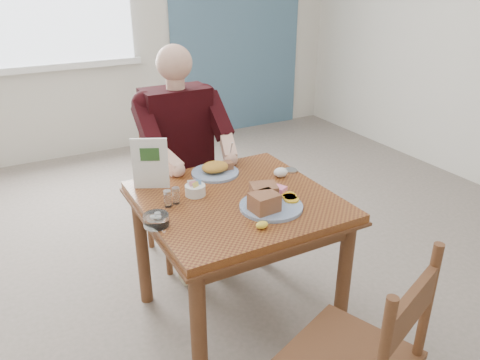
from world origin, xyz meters
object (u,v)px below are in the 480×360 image
diner (182,143)px  near_plate (268,201)px  table (237,217)px  chair_far (179,187)px  far_plate (216,169)px

diner → near_plate: size_ratio=4.25×
table → chair_far: (0.00, 0.80, -0.16)m
table → near_plate: (0.08, -0.17, 0.15)m
table → far_plate: far_plate is taller
table → near_plate: bearing=-65.2°
near_plate → table: bearing=114.8°
chair_far → far_plate: size_ratio=3.27×
chair_far → near_plate: (0.08, -0.96, 0.31)m
diner → far_plate: (0.04, -0.40, -0.03)m
chair_far → near_plate: size_ratio=2.92×
chair_far → diner: diner is taller
table → far_plate: (0.04, 0.31, 0.14)m
table → far_plate: 0.34m
table → diner: size_ratio=0.66×
diner → chair_far: bearing=90.0°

